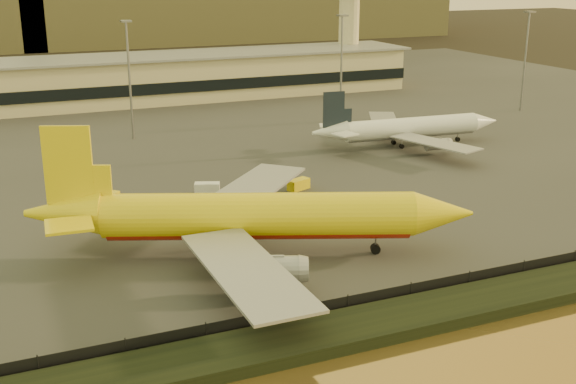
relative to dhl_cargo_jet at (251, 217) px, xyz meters
name	(u,v)px	position (x,y,z in m)	size (l,w,h in m)	color
ground	(341,264)	(9.59, -7.25, -5.39)	(900.00, 900.00, 0.00)	black
embankment	(415,316)	(9.59, -24.25, -4.69)	(320.00, 7.00, 1.40)	black
tarmac	(162,122)	(9.59, 87.75, -5.29)	(320.00, 220.00, 0.20)	#2D2D2D
perimeter_fence	(395,296)	(9.59, -20.25, -4.09)	(300.00, 0.05, 2.20)	black
terminal_building	(80,83)	(-4.94, 118.30, 0.86)	(202.00, 25.00, 12.60)	tan
control_tower	(349,15)	(79.59, 123.75, 16.28)	(11.20, 11.20, 35.50)	tan
apron_light_masts	(247,64)	(24.59, 67.75, 10.32)	(152.20, 12.20, 25.40)	slate
dhl_cargo_jet	(251,217)	(0.00, 0.00, 0.00)	(55.86, 52.85, 17.37)	yellow
white_narrowbody_jet	(408,128)	(51.43, 43.38, -1.49)	(43.10, 41.95, 12.38)	silver
gse_vehicle_yellow	(299,184)	(17.51, 23.89, -4.30)	(3.96, 1.78, 1.78)	yellow
gse_vehicle_white	(207,188)	(2.56, 27.72, -4.26)	(4.13, 1.86, 1.86)	silver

